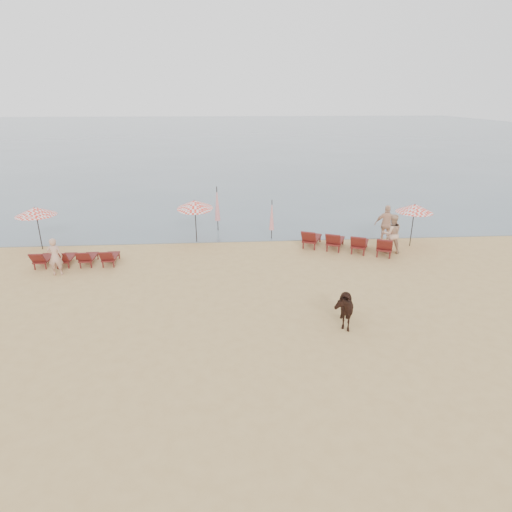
{
  "coord_description": "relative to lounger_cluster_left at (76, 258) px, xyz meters",
  "views": [
    {
      "loc": [
        -1.13,
        -10.79,
        7.07
      ],
      "look_at": [
        0.0,
        5.0,
        1.1
      ],
      "focal_mm": 30.0,
      "sensor_mm": 36.0,
      "label": 1
    }
  ],
  "objects": [
    {
      "name": "ground",
      "position": [
        7.78,
        -7.28,
        -0.38
      ],
      "size": [
        120.0,
        120.0,
        0.0
      ],
      "primitive_type": "plane",
      "color": "tan",
      "rests_on": "ground"
    },
    {
      "name": "sea",
      "position": [
        7.78,
        72.72,
        -0.38
      ],
      "size": [
        160.0,
        140.0,
        0.06
      ],
      "primitive_type": "cube",
      "color": "#51606B",
      "rests_on": "ground"
    },
    {
      "name": "lounger_cluster_left",
      "position": [
        0.0,
        0.0,
        0.0
      ],
      "size": [
        3.46,
        1.49,
        0.55
      ],
      "rotation": [
        0.0,
        0.0,
        0.01
      ],
      "color": "maroon",
      "rests_on": "ground"
    },
    {
      "name": "lounger_cluster_right",
      "position": [
        12.4,
        1.03,
        0.08
      ],
      "size": [
        4.57,
        3.32,
        0.67
      ],
      "rotation": [
        0.0,
        0.0,
        -0.41
      ],
      "color": "maroon",
      "rests_on": "ground"
    },
    {
      "name": "umbrella_open_left_a",
      "position": [
        -2.39,
        2.34,
        1.53
      ],
      "size": [
        1.86,
        1.86,
        2.12
      ],
      "rotation": [
        0.0,
        0.0,
        -0.2
      ],
      "color": "black",
      "rests_on": "ground"
    },
    {
      "name": "umbrella_open_left_b",
      "position": [
        5.09,
        2.88,
        1.59
      ],
      "size": [
        1.79,
        1.82,
        2.28
      ],
      "rotation": [
        0.0,
        0.0,
        0.33
      ],
      "color": "black",
      "rests_on": "ground"
    },
    {
      "name": "umbrella_open_right",
      "position": [
        15.77,
        1.52,
        1.56
      ],
      "size": [
        1.76,
        1.76,
        2.15
      ],
      "rotation": [
        0.0,
        0.0,
        0.33
      ],
      "color": "black",
      "rests_on": "ground"
    },
    {
      "name": "umbrella_closed_left",
      "position": [
        6.16,
        4.74,
        1.15
      ],
      "size": [
        0.3,
        0.3,
        2.49
      ],
      "rotation": [
        0.0,
        0.0,
        0.09
      ],
      "color": "black",
      "rests_on": "ground"
    },
    {
      "name": "umbrella_closed_right",
      "position": [
        8.98,
        3.1,
        0.91
      ],
      "size": [
        0.26,
        0.26,
        2.1
      ],
      "rotation": [
        0.0,
        0.0,
        0.15
      ],
      "color": "black",
      "rests_on": "ground"
    },
    {
      "name": "cow",
      "position": [
        10.33,
        -5.89,
        0.27
      ],
      "size": [
        0.9,
        1.61,
        1.29
      ],
      "primitive_type": "imported",
      "rotation": [
        0.0,
        0.0,
        -0.14
      ],
      "color": "black",
      "rests_on": "ground"
    },
    {
      "name": "beachgoer_left",
      "position": [
        -0.48,
        -0.99,
        0.42
      ],
      "size": [
        0.62,
        0.44,
        1.61
      ],
      "primitive_type": "imported",
      "rotation": [
        0.0,
        0.0,
        3.24
      ],
      "color": "tan",
      "rests_on": "ground"
    },
    {
      "name": "beachgoer_right_a",
      "position": [
        14.41,
        0.64,
        0.56
      ],
      "size": [
        0.94,
        0.75,
        1.89
      ],
      "primitive_type": "imported",
      "rotation": [
        0.0,
        0.0,
        3.11
      ],
      "color": "tan",
      "rests_on": "ground"
    },
    {
      "name": "beachgoer_right_b",
      "position": [
        14.66,
        2.01,
        0.61
      ],
      "size": [
        1.25,
        0.85,
        1.97
      ],
      "primitive_type": "imported",
      "rotation": [
        0.0,
        0.0,
        2.8
      ],
      "color": "#DEAD8B",
      "rests_on": "ground"
    }
  ]
}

